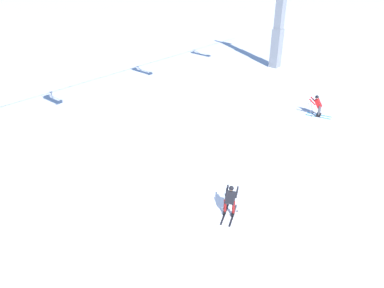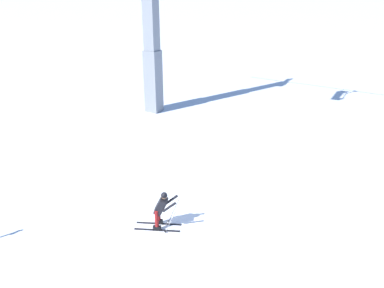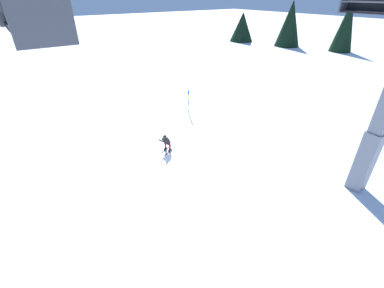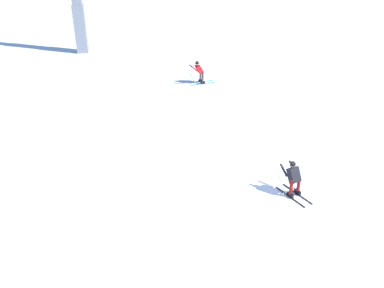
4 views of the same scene
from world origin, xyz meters
name	(u,v)px [view 3 (image 3 of 4)]	position (x,y,z in m)	size (l,w,h in m)	color
ground_plane	(172,153)	(0.00, 0.00, 0.00)	(260.00, 260.00, 0.00)	white
skier_carving_main	(166,142)	(0.23, -0.43, 0.80)	(1.66, 1.14, 1.52)	black
lift_tower_near	(384,113)	(-6.80, 9.61, 4.80)	(0.83, 2.31, 11.67)	gray
chairlift_seat_nearest	(376,2)	(-1.92, 9.61, 9.80)	(0.61, 1.90, 2.10)	black
chairlift_seat_second	(31,8)	(7.64, 9.61, 9.91)	(0.61, 2.31, 1.96)	black
trail_marker_pole	(189,101)	(-4.97, -5.04, 1.26)	(0.07, 0.28, 2.35)	blue
tree_line_ridge	(310,26)	(-44.14, -18.68, 4.06)	(17.92, 36.59, 9.44)	black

